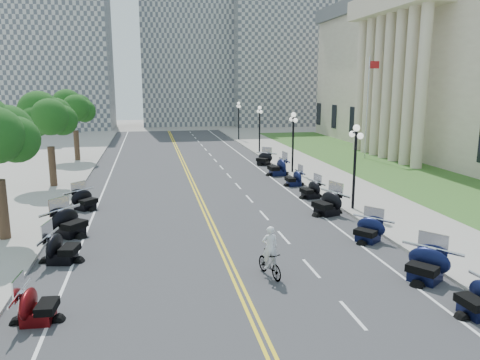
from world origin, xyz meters
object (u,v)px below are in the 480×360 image
flagpole (367,109)px  cyclist_rider (270,230)px  motorcycle_n_3 (480,297)px  bicycle (270,264)px

flagpole → cyclist_rider: size_ratio=5.89×
motorcycle_n_3 → bicycle: motorcycle_n_3 is taller
flagpole → bicycle: bearing=-122.2°
flagpole → motorcycle_n_3: (-10.84, -30.80, -4.35)m
flagpole → cyclist_rider: 31.43m
bicycle → cyclist_rider: size_ratio=1.02×
motorcycle_n_3 → cyclist_rider: bearing=-131.7°
cyclist_rider → bicycle: bearing=-0.0°
flagpole → bicycle: flagpole is taller
flagpole → bicycle: size_ratio=5.75×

